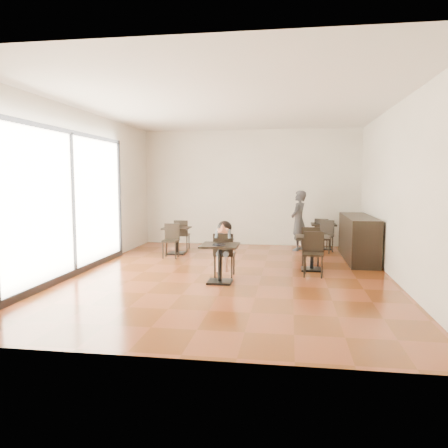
% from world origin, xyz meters
% --- Properties ---
extents(floor, '(6.00, 8.00, 0.01)m').
position_xyz_m(floor, '(0.00, 0.00, 0.00)').
color(floor, brown).
rests_on(floor, ground).
extents(ceiling, '(6.00, 8.00, 0.01)m').
position_xyz_m(ceiling, '(0.00, 0.00, 3.20)').
color(ceiling, white).
rests_on(ceiling, floor).
extents(wall_back, '(6.00, 0.01, 3.20)m').
position_xyz_m(wall_back, '(0.00, 4.00, 1.60)').
color(wall_back, silver).
rests_on(wall_back, floor).
extents(wall_front, '(6.00, 0.01, 3.20)m').
position_xyz_m(wall_front, '(0.00, -4.00, 1.60)').
color(wall_front, silver).
rests_on(wall_front, floor).
extents(wall_left, '(0.01, 8.00, 3.20)m').
position_xyz_m(wall_left, '(-3.00, 0.00, 1.60)').
color(wall_left, silver).
rests_on(wall_left, floor).
extents(wall_right, '(0.01, 8.00, 3.20)m').
position_xyz_m(wall_right, '(3.00, 0.00, 1.60)').
color(wall_right, silver).
rests_on(wall_right, floor).
extents(storefront_window, '(0.04, 4.50, 2.60)m').
position_xyz_m(storefront_window, '(-2.97, -0.50, 1.40)').
color(storefront_window, white).
rests_on(storefront_window, floor).
extents(child_table, '(0.65, 0.65, 0.69)m').
position_xyz_m(child_table, '(-0.11, -0.68, 0.35)').
color(child_table, black).
rests_on(child_table, floor).
extents(child_chair, '(0.37, 0.37, 0.83)m').
position_xyz_m(child_chair, '(-0.11, -0.13, 0.42)').
color(child_chair, black).
rests_on(child_chair, floor).
extents(child, '(0.37, 0.52, 1.04)m').
position_xyz_m(child, '(-0.11, -0.13, 0.52)').
color(child, slate).
rests_on(child, child_chair).
extents(plate, '(0.23, 0.23, 0.01)m').
position_xyz_m(plate, '(-0.11, -0.78, 0.70)').
color(plate, black).
rests_on(plate, child_table).
extents(pizza_slice, '(0.24, 0.19, 0.06)m').
position_xyz_m(pizza_slice, '(-0.11, -0.32, 0.90)').
color(pizza_slice, tan).
rests_on(pizza_slice, child).
extents(adult_patron, '(0.55, 0.66, 1.54)m').
position_xyz_m(adult_patron, '(1.33, 3.13, 0.77)').
color(adult_patron, '#38393D').
rests_on(adult_patron, floor).
extents(cafe_table_mid, '(0.70, 0.70, 0.69)m').
position_xyz_m(cafe_table_mid, '(1.56, 0.66, 0.35)').
color(cafe_table_mid, black).
rests_on(cafe_table_mid, floor).
extents(cafe_table_left, '(0.65, 0.65, 0.66)m').
position_xyz_m(cafe_table_left, '(-1.64, 2.16, 0.33)').
color(cafe_table_left, black).
rests_on(cafe_table_left, floor).
extents(cafe_table_back, '(0.82, 0.82, 0.67)m').
position_xyz_m(cafe_table_back, '(1.98, 3.43, 0.34)').
color(cafe_table_back, black).
rests_on(cafe_table_back, floor).
extents(chair_mid_a, '(0.40, 0.40, 0.83)m').
position_xyz_m(chair_mid_a, '(1.56, 1.21, 0.42)').
color(chair_mid_a, black).
rests_on(chair_mid_a, floor).
extents(chair_mid_b, '(0.40, 0.40, 0.83)m').
position_xyz_m(chair_mid_b, '(1.56, 0.11, 0.42)').
color(chair_mid_b, black).
rests_on(chair_mid_b, floor).
extents(chair_left_a, '(0.37, 0.37, 0.79)m').
position_xyz_m(chair_left_a, '(-1.64, 2.71, 0.40)').
color(chair_left_a, black).
rests_on(chair_left_a, floor).
extents(chair_left_b, '(0.37, 0.37, 0.79)m').
position_xyz_m(chair_left_b, '(-1.64, 1.61, 0.40)').
color(chair_left_b, black).
rests_on(chair_left_b, floor).
extents(chair_back_a, '(0.47, 0.47, 0.81)m').
position_xyz_m(chair_back_a, '(1.98, 3.50, 0.41)').
color(chair_back_a, black).
rests_on(chair_back_a, floor).
extents(chair_back_b, '(0.47, 0.47, 0.81)m').
position_xyz_m(chair_back_b, '(1.98, 2.88, 0.41)').
color(chair_back_b, black).
rests_on(chair_back_b, floor).
extents(service_counter, '(0.60, 2.40, 1.00)m').
position_xyz_m(service_counter, '(2.65, 2.00, 0.50)').
color(service_counter, black).
rests_on(service_counter, floor).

